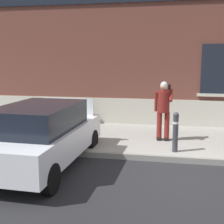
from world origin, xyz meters
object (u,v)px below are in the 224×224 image
at_px(bollard_near_person, 176,131).
at_px(person_on_phone, 164,107).
at_px(planter_cream, 27,112).
at_px(planter_olive, 83,112).
at_px(hatchback_car_white, 42,134).

xyz_separation_m(bollard_near_person, person_on_phone, (-0.34, 1.05, 0.44)).
height_order(planter_cream, planter_olive, same).
bearing_deg(person_on_phone, planter_olive, 143.73).
bearing_deg(hatchback_car_white, planter_olive, 93.20).
bearing_deg(planter_olive, bollard_near_person, -40.68).
relative_size(bollard_near_person, planter_olive, 1.22).
bearing_deg(person_on_phone, hatchback_car_white, -144.73).
distance_m(hatchback_car_white, planter_cream, 4.48).
xyz_separation_m(bollard_near_person, planter_olive, (-3.32, 2.86, -0.11)).
relative_size(planter_cream, planter_olive, 1.00).
distance_m(planter_cream, planter_olive, 2.12).
height_order(bollard_near_person, planter_olive, bollard_near_person).
xyz_separation_m(hatchback_car_white, bollard_near_person, (3.09, 1.28, -0.08)).
bearing_deg(bollard_near_person, planter_olive, 139.32).
bearing_deg(person_on_phone, bollard_near_person, -76.76).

